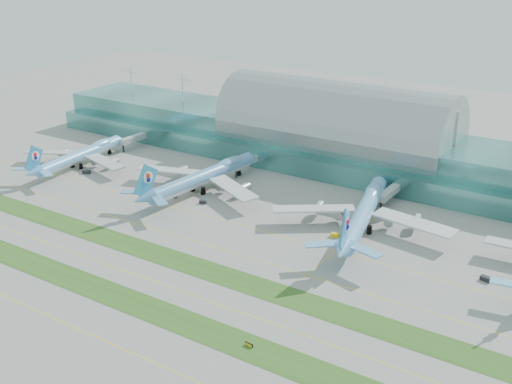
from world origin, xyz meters
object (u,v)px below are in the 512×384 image
Objects in this scene: airliner_b at (204,176)px; taxiway_sign_east at (249,345)px; terminal at (336,138)px; airliner_a at (81,154)px; airliner_c at (364,211)px.

taxiway_sign_east is (85.51, -91.29, -6.29)m from airliner_b.
terminal is 4.77× the size of airliner_a.
airliner_c reaches higher than airliner_a.
airliner_b is 28.90× the size of taxiway_sign_east.
airliner_a is at bearing -146.05° from terminal.
airliner_c reaches higher than taxiway_sign_east.
airliner_a is 179.86m from taxiway_sign_east.
terminal reaches higher than airliner_c.
airliner_b is 0.97× the size of airliner_c.
airliner_c is (78.86, 1.26, 0.26)m from airliner_b.
terminal is 4.20× the size of airliner_b.
terminal is 78.34m from airliner_c.
airliner_b is at bearing -117.57° from terminal.
airliner_c reaches higher than airliner_b.
airliner_c is (44.88, -63.81, -7.09)m from terminal.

